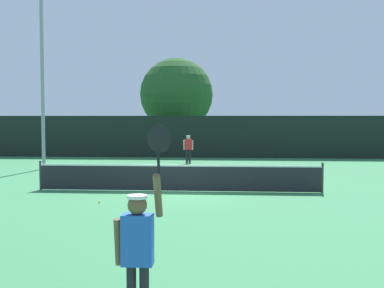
{
  "coord_description": "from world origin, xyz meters",
  "views": [
    {
      "loc": [
        1.72,
        -16.99,
        2.65
      ],
      "look_at": [
        0.19,
        4.06,
        1.48
      ],
      "focal_mm": 44.76,
      "sensor_mm": 36.0,
      "label": 1
    }
  ],
  "objects": [
    {
      "name": "player_receiving",
      "position": [
        -0.48,
        10.36,
        0.99
      ],
      "size": [
        0.57,
        0.24,
        1.62
      ],
      "rotation": [
        0.0,
        0.0,
        3.14
      ],
      "color": "red",
      "rests_on": "ground"
    },
    {
      "name": "light_pole",
      "position": [
        -7.67,
        6.92,
        5.3
      ],
      "size": [
        1.18,
        0.28,
        9.45
      ],
      "color": "gray",
      "rests_on": "ground"
    },
    {
      "name": "perimeter_fence",
      "position": [
        0.0,
        14.57,
        1.39
      ],
      "size": [
        35.53,
        0.12,
        2.77
      ],
      "primitive_type": "cube",
      "color": "black",
      "rests_on": "ground"
    },
    {
      "name": "large_tree",
      "position": [
        -2.15,
        19.8,
        4.42
      ],
      "size": [
        5.6,
        5.6,
        7.24
      ],
      "color": "brown",
      "rests_on": "ground"
    },
    {
      "name": "player_serving",
      "position": [
        0.65,
        -11.29,
        1.13
      ],
      "size": [
        0.67,
        0.4,
        2.56
      ],
      "color": "blue",
      "rests_on": "ground"
    },
    {
      "name": "parked_car_near",
      "position": [
        2.29,
        22.44,
        0.78
      ],
      "size": [
        1.94,
        4.22,
        1.69
      ],
      "rotation": [
        0.0,
        0.0,
        -0.01
      ],
      "color": "black",
      "rests_on": "ground"
    },
    {
      "name": "tennis_ball",
      "position": [
        -2.21,
        -2.55,
        0.03
      ],
      "size": [
        0.07,
        0.07,
        0.07
      ],
      "primitive_type": "sphere",
      "color": "#CCE033",
      "rests_on": "ground"
    },
    {
      "name": "ground_plane",
      "position": [
        0.0,
        0.0,
        0.0
      ],
      "size": [
        120.0,
        120.0,
        0.0
      ],
      "primitive_type": "plane",
      "color": "#387F4C"
    },
    {
      "name": "tennis_net",
      "position": [
        0.0,
        0.0,
        0.51
      ],
      "size": [
        10.26,
        0.08,
        1.07
      ],
      "color": "#232328",
      "rests_on": "ground"
    }
  ]
}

